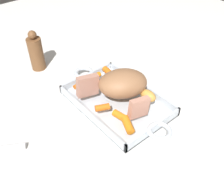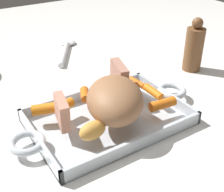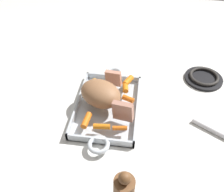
% 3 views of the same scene
% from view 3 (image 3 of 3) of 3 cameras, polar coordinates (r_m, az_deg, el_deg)
% --- Properties ---
extents(ground_plane, '(2.20, 2.20, 0.00)m').
position_cam_3_polar(ground_plane, '(0.95, -1.03, -2.79)').
color(ground_plane, white).
extents(roasting_dish, '(0.45, 0.23, 0.03)m').
position_cam_3_polar(roasting_dish, '(0.94, -1.04, -2.38)').
color(roasting_dish, silver).
rests_on(roasting_dish, ground_plane).
extents(pork_roast, '(0.18, 0.19, 0.08)m').
position_cam_3_polar(pork_roast, '(0.90, -2.67, 0.41)').
color(pork_roast, '#9B6945').
rests_on(pork_roast, roasting_dish).
extents(roast_slice_thin, '(0.04, 0.08, 0.08)m').
position_cam_3_polar(roast_slice_thin, '(0.85, 2.53, -3.50)').
color(roast_slice_thin, tan).
rests_on(roast_slice_thin, roasting_dish).
extents(roast_slice_thick, '(0.03, 0.07, 0.07)m').
position_cam_3_polar(roast_slice_thick, '(0.98, 0.31, 4.09)').
color(roast_slice_thick, tan).
rests_on(roast_slice_thick, roasting_dish).
extents(baby_carrot_long, '(0.02, 0.05, 0.02)m').
position_cam_3_polar(baby_carrot_long, '(0.83, 1.82, -7.36)').
color(baby_carrot_long, orange).
rests_on(baby_carrot_long, roasting_dish).
extents(baby_carrot_northeast, '(0.02, 0.06, 0.02)m').
position_cam_3_polar(baby_carrot_northeast, '(0.83, -2.48, -6.98)').
color(baby_carrot_northeast, orange).
rests_on(baby_carrot_northeast, roasting_dish).
extents(baby_carrot_southwest, '(0.06, 0.03, 0.02)m').
position_cam_3_polar(baby_carrot_southwest, '(0.85, -5.87, -5.54)').
color(baby_carrot_southwest, orange).
rests_on(baby_carrot_southwest, roasting_dish).
extents(baby_carrot_center_right, '(0.04, 0.05, 0.02)m').
position_cam_3_polar(baby_carrot_center_right, '(0.93, 3.74, -0.66)').
color(baby_carrot_center_right, orange).
rests_on(baby_carrot_center_right, roasting_dish).
extents(baby_carrot_southeast, '(0.05, 0.03, 0.02)m').
position_cam_3_polar(baby_carrot_southeast, '(0.97, 3.09, 1.93)').
color(baby_carrot_southeast, orange).
rests_on(baby_carrot_southeast, roasting_dish).
extents(baby_carrot_center_left, '(0.06, 0.04, 0.03)m').
position_cam_3_polar(baby_carrot_center_left, '(1.00, 3.73, 3.51)').
color(baby_carrot_center_left, orange).
rests_on(baby_carrot_center_left, roasting_dish).
extents(potato_whole, '(0.06, 0.04, 0.04)m').
position_cam_3_polar(potato_whole, '(0.98, -4.08, 2.78)').
color(potato_whole, gold).
rests_on(potato_whole, roasting_dish).
extents(stove_burner_rear, '(0.16, 0.16, 0.02)m').
position_cam_3_polar(stove_burner_rear, '(1.14, 20.29, 3.97)').
color(stove_burner_rear, black).
rests_on(stove_burner_rear, ground_plane).
extents(pepper_mill, '(0.05, 0.05, 0.16)m').
position_cam_3_polar(pepper_mill, '(0.68, 2.70, -21.23)').
color(pepper_mill, brown).
rests_on(pepper_mill, ground_plane).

